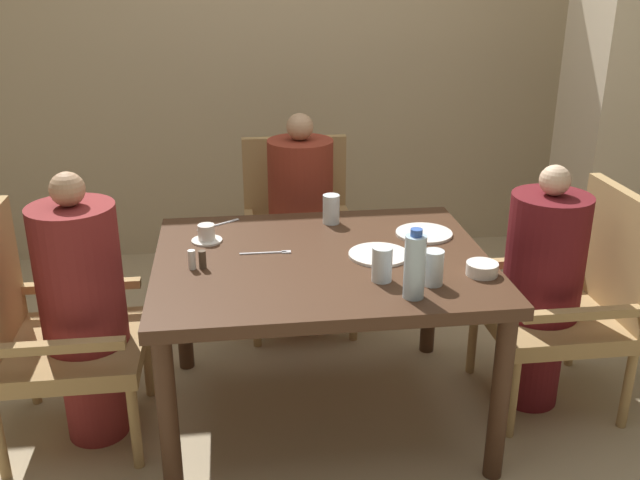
% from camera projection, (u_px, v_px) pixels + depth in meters
% --- Properties ---
extents(ground_plane, '(16.00, 16.00, 0.00)m').
position_uv_depth(ground_plane, '(322.00, 414.00, 3.04)').
color(ground_plane, tan).
extents(wall_back, '(8.00, 0.06, 2.80)m').
position_uv_depth(wall_back, '(280.00, 31.00, 4.31)').
color(wall_back, tan).
rests_on(wall_back, ground_plane).
extents(pillar_stone, '(0.49, 0.49, 2.70)m').
position_uv_depth(pillar_stone, '(629.00, 55.00, 3.63)').
color(pillar_stone, beige).
rests_on(pillar_stone, ground_plane).
extents(dining_table, '(1.29, 1.05, 0.73)m').
position_uv_depth(dining_table, '(322.00, 277.00, 2.80)').
color(dining_table, '#422819').
rests_on(dining_table, ground_plane).
extents(chair_left_side, '(0.55, 0.55, 0.94)m').
position_uv_depth(chair_left_side, '(45.00, 328.00, 2.73)').
color(chair_left_side, '#A88451').
rests_on(chair_left_side, ground_plane).
extents(diner_in_left_chair, '(0.32, 0.32, 1.10)m').
position_uv_depth(diner_in_left_chair, '(83.00, 308.00, 2.72)').
color(diner_in_left_chair, maroon).
rests_on(diner_in_left_chair, ground_plane).
extents(chair_far_side, '(0.55, 0.55, 0.94)m').
position_uv_depth(chair_far_side, '(298.00, 229.00, 3.73)').
color(chair_far_side, '#A88451').
rests_on(chair_far_side, ground_plane).
extents(diner_in_far_chair, '(0.32, 0.32, 1.13)m').
position_uv_depth(diner_in_far_chair, '(301.00, 223.00, 3.56)').
color(diner_in_far_chair, maroon).
rests_on(diner_in_far_chair, ground_plane).
extents(chair_right_side, '(0.55, 0.55, 0.94)m').
position_uv_depth(chair_right_side, '(575.00, 296.00, 2.99)').
color(chair_right_side, '#A88451').
rests_on(chair_right_side, ground_plane).
extents(diner_in_right_chair, '(0.32, 0.32, 1.06)m').
position_uv_depth(diner_in_right_chair, '(542.00, 286.00, 2.95)').
color(diner_in_right_chair, '#5B1419').
rests_on(diner_in_right_chair, ground_plane).
extents(plate_main_left, '(0.24, 0.24, 0.01)m').
position_uv_depth(plate_main_left, '(379.00, 255.00, 2.78)').
color(plate_main_left, white).
rests_on(plate_main_left, dining_table).
extents(plate_main_right, '(0.24, 0.24, 0.01)m').
position_uv_depth(plate_main_right, '(424.00, 233.00, 2.99)').
color(plate_main_right, white).
rests_on(plate_main_right, dining_table).
extents(teacup_with_saucer, '(0.13, 0.13, 0.07)m').
position_uv_depth(teacup_with_saucer, '(207.00, 235.00, 2.91)').
color(teacup_with_saucer, white).
rests_on(teacup_with_saucer, dining_table).
extents(bowl_small, '(0.12, 0.12, 0.05)m').
position_uv_depth(bowl_small, '(482.00, 269.00, 2.61)').
color(bowl_small, white).
rests_on(bowl_small, dining_table).
extents(water_bottle, '(0.07, 0.07, 0.25)m').
position_uv_depth(water_bottle, '(415.00, 266.00, 2.40)').
color(water_bottle, silver).
rests_on(water_bottle, dining_table).
extents(glass_tall_near, '(0.07, 0.07, 0.13)m').
position_uv_depth(glass_tall_near, '(433.00, 268.00, 2.52)').
color(glass_tall_near, silver).
rests_on(glass_tall_near, dining_table).
extents(glass_tall_mid, '(0.07, 0.07, 0.13)m').
position_uv_depth(glass_tall_mid, '(382.00, 264.00, 2.55)').
color(glass_tall_mid, silver).
rests_on(glass_tall_mid, dining_table).
extents(glass_tall_far, '(0.07, 0.07, 0.13)m').
position_uv_depth(glass_tall_far, '(331.00, 209.00, 3.10)').
color(glass_tall_far, silver).
rests_on(glass_tall_far, dining_table).
extents(salt_shaker, '(0.03, 0.03, 0.07)m').
position_uv_depth(salt_shaker, '(192.00, 260.00, 2.65)').
color(salt_shaker, white).
rests_on(salt_shaker, dining_table).
extents(pepper_shaker, '(0.03, 0.03, 0.07)m').
position_uv_depth(pepper_shaker, '(203.00, 260.00, 2.66)').
color(pepper_shaker, '#4C3D2D').
rests_on(pepper_shaker, dining_table).
extents(fork_beside_plate, '(0.20, 0.02, 0.00)m').
position_uv_depth(fork_beside_plate, '(271.00, 253.00, 2.81)').
color(fork_beside_plate, silver).
rests_on(fork_beside_plate, dining_table).
extents(knife_beside_plate, '(0.18, 0.13, 0.00)m').
position_uv_depth(knife_beside_plate, '(221.00, 224.00, 3.11)').
color(knife_beside_plate, silver).
rests_on(knife_beside_plate, dining_table).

